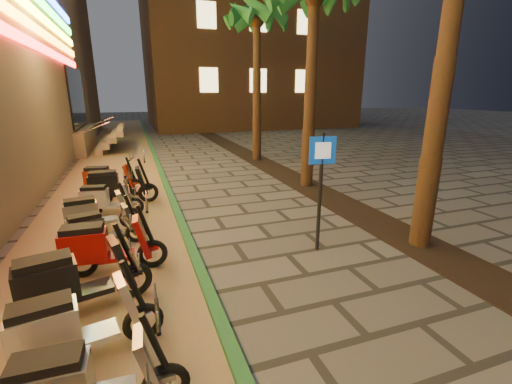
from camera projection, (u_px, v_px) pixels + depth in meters
name	position (u px, v px, depth m)	size (l,w,h in m)	color
ground	(311.00, 353.00, 4.13)	(120.00, 120.00, 0.00)	#474442
parking_strip	(114.00, 180.00, 12.34)	(3.40, 60.00, 0.01)	#8C7251
green_curb	(162.00, 175.00, 12.88)	(0.18, 60.00, 0.10)	#246131
planting_strip	(339.00, 202.00, 9.81)	(1.20, 40.00, 0.02)	black
palm_d	(257.00, 22.00, 14.50)	(2.97, 3.02, 7.16)	#472D19
pedestrian_sign	(321.00, 176.00, 6.47)	(0.51, 0.11, 2.33)	black
scooter_5	(71.00, 326.00, 3.84)	(1.64, 0.73, 1.15)	black
scooter_6	(70.00, 281.00, 4.69)	(1.77, 0.86, 1.25)	black
scooter_7	(101.00, 246.00, 5.79)	(1.71, 0.60, 1.20)	black
scooter_8	(99.00, 229.00, 6.68)	(1.50, 0.78, 1.06)	black
scooter_9	(94.00, 213.00, 7.49)	(1.59, 0.68, 1.12)	black
scooter_10	(104.00, 199.00, 8.60)	(1.50, 0.64, 1.05)	black
scooter_11	(115.00, 186.00, 9.46)	(1.81, 0.64, 1.28)	black
scooter_12	(107.00, 180.00, 10.31)	(1.69, 0.77, 1.19)	black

